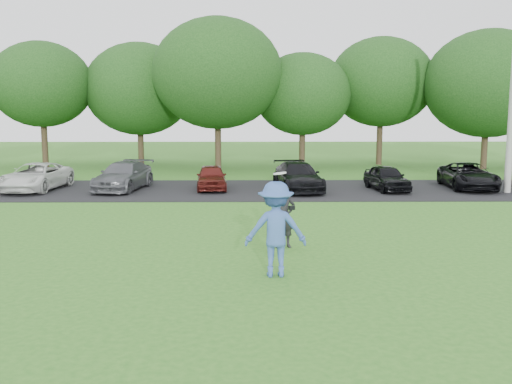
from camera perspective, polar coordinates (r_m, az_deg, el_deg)
ground at (r=11.95m, az=0.18°, el=-8.63°), size 100.00×100.00×0.00m
parking_lot at (r=24.67m, az=-0.24°, el=0.23°), size 32.00×6.50×0.03m
frisbee_player at (r=11.89m, az=1.99°, el=-3.73°), size 1.31×0.77×2.21m
camera_bystander at (r=14.35m, az=2.82°, el=-2.41°), size 0.69×0.57×1.63m
parked_cars at (r=24.54m, az=-3.66°, el=1.56°), size 28.13×4.85×1.22m
tree_row at (r=34.26m, az=2.22°, el=10.69°), size 42.39×9.85×8.64m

